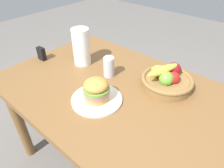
% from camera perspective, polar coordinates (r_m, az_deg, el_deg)
% --- Properties ---
extents(ground_plane, '(8.00, 8.00, 0.00)m').
position_cam_1_polar(ground_plane, '(1.68, 1.38, -22.41)').
color(ground_plane, slate).
extents(dining_table, '(1.40, 0.90, 0.75)m').
position_cam_1_polar(dining_table, '(1.18, 1.83, -5.68)').
color(dining_table, brown).
rests_on(dining_table, ground_plane).
extents(plate, '(0.27, 0.27, 0.01)m').
position_cam_1_polar(plate, '(1.05, -4.35, -4.36)').
color(plate, silver).
rests_on(plate, dining_table).
extents(sandwich, '(0.14, 0.14, 0.12)m').
position_cam_1_polar(sandwich, '(1.01, -4.52, -1.56)').
color(sandwich, tan).
rests_on(sandwich, plate).
extents(soda_can, '(0.07, 0.07, 0.13)m').
position_cam_1_polar(soda_can, '(1.20, -0.91, 4.94)').
color(soda_can, silver).
rests_on(soda_can, dining_table).
extents(fruit_basket, '(0.29, 0.29, 0.13)m').
position_cam_1_polar(fruit_basket, '(1.16, 15.39, 1.27)').
color(fruit_basket, olive).
rests_on(fruit_basket, dining_table).
extents(paper_towel_roll, '(0.11, 0.11, 0.24)m').
position_cam_1_polar(paper_towel_roll, '(1.32, -8.74, 10.43)').
color(paper_towel_roll, white).
rests_on(paper_towel_roll, dining_table).
extents(napkin_holder, '(0.06, 0.03, 0.09)m').
position_cam_1_polar(napkin_holder, '(1.47, -19.49, 8.17)').
color(napkin_holder, black).
rests_on(napkin_holder, dining_table).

